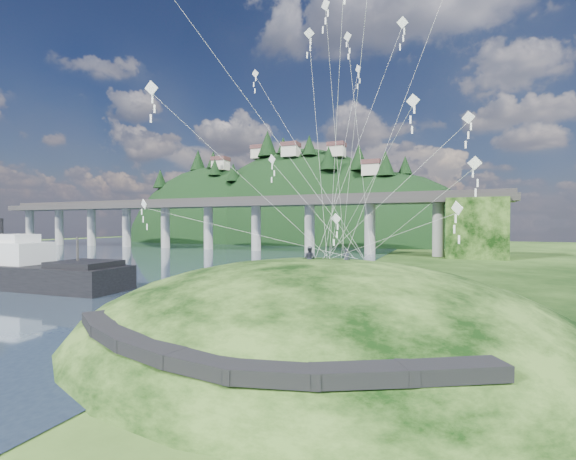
% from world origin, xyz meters
% --- Properties ---
extents(ground, '(320.00, 320.00, 0.00)m').
position_xyz_m(ground, '(0.00, 0.00, 0.00)').
color(ground, black).
rests_on(ground, ground).
extents(water, '(240.00, 240.00, 0.00)m').
position_xyz_m(water, '(-72.00, 30.00, 0.01)').
color(water, '#2B3B4E').
rests_on(water, ground).
extents(grass_hill, '(36.00, 32.00, 13.00)m').
position_xyz_m(grass_hill, '(8.00, 2.00, -1.50)').
color(grass_hill, black).
rests_on(grass_hill, ground).
extents(footpath, '(22.29, 5.84, 0.83)m').
position_xyz_m(footpath, '(7.46, -9.74, 2.08)').
color(footpath, black).
rests_on(footpath, ground).
extents(bridge, '(160.00, 11.00, 15.00)m').
position_xyz_m(bridge, '(-26.46, 70.07, 9.70)').
color(bridge, '#2D2B2B').
rests_on(bridge, ground).
extents(far_ridge, '(153.00, 70.00, 94.50)m').
position_xyz_m(far_ridge, '(-43.58, 122.17, -7.44)').
color(far_ridge, black).
rests_on(far_ridge, ground).
extents(work_barge, '(23.72, 7.89, 8.17)m').
position_xyz_m(work_barge, '(-28.40, 6.20, 2.05)').
color(work_barge, black).
rests_on(work_barge, ground).
extents(wooden_dock, '(12.73, 4.64, 0.90)m').
position_xyz_m(wooden_dock, '(-5.09, 4.66, 0.40)').
color(wooden_dock, '#342415').
rests_on(wooden_dock, ground).
extents(kite_flyers, '(3.41, 1.34, 1.82)m').
position_xyz_m(kite_flyers, '(7.71, 2.93, 5.84)').
color(kite_flyers, '#23252F').
rests_on(kite_flyers, ground).
extents(kite_swarm, '(20.56, 17.53, 20.08)m').
position_xyz_m(kite_swarm, '(8.75, 1.32, 17.79)').
color(kite_swarm, white).
rests_on(kite_swarm, ground).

